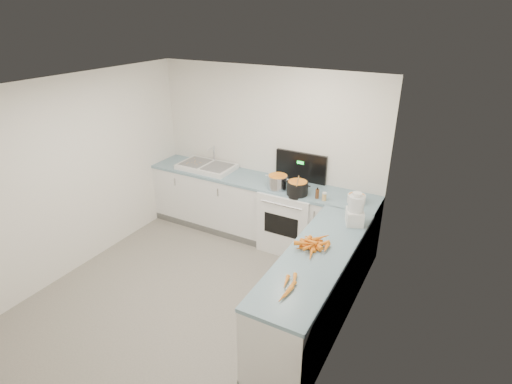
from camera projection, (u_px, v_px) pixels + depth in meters
The scene contains 19 objects.
floor at pixel (191, 299), 4.82m from camera, with size 3.50×4.00×0.00m, color gray, non-canonical shape.
ceiling at pixel (173, 89), 3.78m from camera, with size 3.50×4.00×0.00m, color white, non-canonical shape.
wall_back at pixel (267, 153), 5.89m from camera, with size 3.50×2.50×0.00m, color white, non-canonical shape.
wall_left at pixel (73, 177), 5.06m from camera, with size 4.00×2.50×0.00m, color white, non-canonical shape.
wall_right at pixel (340, 250), 3.54m from camera, with size 4.00×2.50×0.00m, color white, non-canonical shape.
counter_back at pixel (258, 208), 5.98m from camera, with size 3.50×0.62×0.94m.
counter_right at pixel (315, 291), 4.23m from camera, with size 0.62×2.20×0.94m.
stove at pixel (291, 217), 5.73m from camera, with size 0.76×0.65×1.36m.
sink at pixel (207, 166), 6.16m from camera, with size 0.86×0.52×0.31m.
steel_pot at pixel (278, 183), 5.47m from camera, with size 0.29×0.29×0.21m, color silver.
black_pot at pixel (297, 189), 5.29m from camera, with size 0.28×0.28×0.20m, color black.
wooden_spoon at pixel (298, 181), 5.25m from camera, with size 0.01×0.01×0.35m, color #AD7A47.
mixing_bowl at pixel (356, 199), 5.08m from camera, with size 0.23×0.23×0.11m, color white.
extract_bottle at pixel (317, 194), 5.19m from camera, with size 0.05×0.05×0.13m, color #593319.
spice_jar at pixel (324, 197), 5.14m from camera, with size 0.05×0.05×0.10m, color #E5B266.
food_processor at pixel (355, 211), 4.53m from camera, with size 0.26×0.29×0.39m.
carrot_pile at pixel (312, 244), 4.13m from camera, with size 0.35×0.48×0.10m.
peeled_carrots at pixel (289, 287), 3.52m from camera, with size 0.14×0.43×0.04m.
peelings at pixel (194, 162), 6.23m from camera, with size 0.22×0.28×0.01m.
Camera 1 is at (2.54, -2.99, 3.19)m, focal length 28.00 mm.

